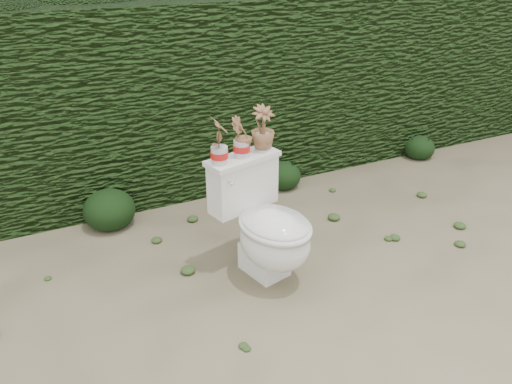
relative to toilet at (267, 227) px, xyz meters
name	(u,v)px	position (x,y,z in m)	size (l,w,h in m)	color
ground	(260,264)	(0.01, 0.10, -0.36)	(60.00, 60.00, 0.00)	gray
hedge	(181,94)	(0.01, 1.70, 0.44)	(8.00, 1.00, 1.60)	#264416
toilet	(267,227)	(0.00, 0.00, 0.00)	(0.61, 0.77, 0.78)	white
potted_plant_left	(219,141)	(-0.24, 0.19, 0.57)	(0.16, 0.11, 0.30)	#387424
potted_plant_center	(242,138)	(-0.07, 0.23, 0.55)	(0.14, 0.11, 0.25)	#387424
potted_plant_right	(263,129)	(0.10, 0.27, 0.56)	(0.16, 0.16, 0.28)	#387424
liriope_clump_1	(109,207)	(-0.82, 1.10, -0.19)	(0.40, 0.40, 0.32)	black
liriope_clump_2	(283,173)	(0.73, 1.13, -0.22)	(0.33, 0.33, 0.26)	black
liriope_clump_3	(420,145)	(2.33, 1.13, -0.23)	(0.31, 0.31, 0.25)	black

